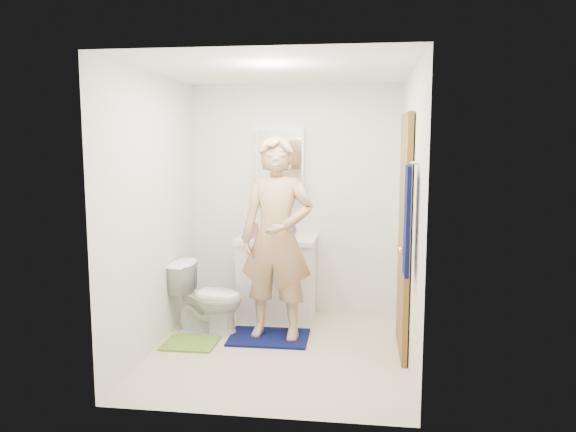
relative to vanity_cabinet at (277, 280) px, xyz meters
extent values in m
cube|color=beige|center=(0.15, -0.91, -0.41)|extent=(2.20, 2.40, 0.02)
cube|color=white|center=(0.15, -0.91, 2.01)|extent=(2.20, 2.40, 0.02)
cube|color=silver|center=(0.15, 0.30, 0.80)|extent=(2.20, 0.02, 2.40)
cube|color=silver|center=(0.15, -2.12, 0.80)|extent=(2.20, 0.02, 2.40)
cube|color=silver|center=(-0.96, -0.91, 0.80)|extent=(0.02, 2.40, 2.40)
cube|color=silver|center=(1.26, -0.91, 0.80)|extent=(0.02, 2.40, 2.40)
cube|color=white|center=(0.00, 0.00, 0.00)|extent=(0.75, 0.55, 0.80)
cube|color=white|center=(0.00, 0.00, 0.43)|extent=(0.79, 0.59, 0.05)
cylinder|color=white|center=(0.00, 0.00, 0.44)|extent=(0.40, 0.40, 0.03)
cylinder|color=silver|center=(0.00, 0.18, 0.51)|extent=(0.03, 0.03, 0.12)
cube|color=white|center=(0.00, 0.22, 1.20)|extent=(0.50, 0.12, 0.70)
cube|color=white|center=(0.00, 0.16, 1.20)|extent=(0.46, 0.01, 0.66)
cube|color=brown|center=(1.22, -0.76, 0.62)|extent=(0.05, 0.80, 2.05)
sphere|color=gold|center=(1.18, -1.08, 0.55)|extent=(0.07, 0.07, 0.07)
cube|color=#070E44|center=(1.18, -1.48, 0.85)|extent=(0.03, 0.24, 0.80)
cylinder|color=silver|center=(1.22, -1.48, 1.27)|extent=(0.06, 0.02, 0.02)
imported|color=white|center=(-0.59, -0.52, -0.06)|extent=(0.72, 0.48, 0.68)
cube|color=#070E44|center=(0.02, -0.63, -0.39)|extent=(0.74, 0.53, 0.02)
cube|color=olive|center=(-0.66, -0.88, -0.39)|extent=(0.48, 0.40, 0.02)
imported|color=#B45468|center=(-0.23, -0.07, 0.55)|extent=(0.12, 0.12, 0.20)
imported|color=#614293|center=(0.13, 0.07, 0.50)|extent=(0.14, 0.14, 0.10)
imported|color=tan|center=(0.09, -0.61, 0.54)|extent=(0.71, 0.51, 1.84)
camera|label=1|loc=(0.86, -5.57, 1.43)|focal=35.00mm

